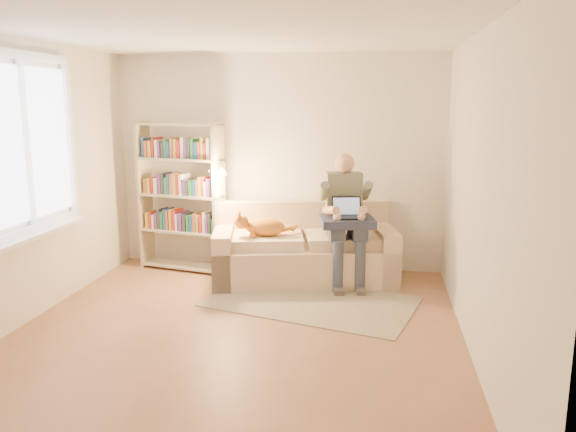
% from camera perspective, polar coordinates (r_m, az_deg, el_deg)
% --- Properties ---
extents(floor, '(4.50, 4.50, 0.00)m').
position_cam_1_polar(floor, '(5.07, -5.53, -12.11)').
color(floor, '#8B5B3F').
rests_on(floor, ground).
extents(ceiling, '(4.00, 4.50, 0.02)m').
position_cam_1_polar(ceiling, '(4.69, -6.17, 18.46)').
color(ceiling, white).
rests_on(ceiling, wall_back).
extents(wall_left, '(0.02, 4.50, 2.60)m').
position_cam_1_polar(wall_left, '(5.56, -26.18, 2.81)').
color(wall_left, silver).
rests_on(wall_left, floor).
extents(wall_right, '(0.02, 4.50, 2.60)m').
position_cam_1_polar(wall_right, '(4.62, 18.92, 1.83)').
color(wall_right, silver).
rests_on(wall_right, floor).
extents(wall_back, '(4.00, 0.02, 2.60)m').
position_cam_1_polar(wall_back, '(6.89, -1.02, 5.41)').
color(wall_back, silver).
rests_on(wall_back, floor).
extents(wall_front, '(4.00, 0.02, 2.60)m').
position_cam_1_polar(wall_front, '(2.65, -18.43, -4.99)').
color(wall_front, silver).
rests_on(wall_front, floor).
extents(window, '(0.12, 1.52, 1.69)m').
position_cam_1_polar(window, '(5.69, -24.66, 3.87)').
color(window, white).
rests_on(window, wall_left).
extents(sofa, '(2.20, 1.33, 0.87)m').
position_cam_1_polar(sofa, '(6.52, 1.61, -3.74)').
color(sofa, beige).
rests_on(sofa, floor).
extents(person, '(0.52, 0.70, 1.47)m').
position_cam_1_polar(person, '(6.30, 5.83, 0.44)').
color(person, slate).
rests_on(person, sofa).
extents(cat, '(0.67, 0.34, 0.25)m').
position_cam_1_polar(cat, '(6.29, -2.80, -1.06)').
color(cat, orange).
rests_on(cat, sofa).
extents(blanket, '(0.66, 0.58, 0.09)m').
position_cam_1_polar(blanket, '(6.18, 6.02, -0.56)').
color(blanket, '#282E46').
rests_on(blanket, person).
extents(laptop, '(0.37, 0.32, 0.28)m').
position_cam_1_polar(laptop, '(6.17, 6.02, 0.39)').
color(laptop, black).
rests_on(laptop, blanket).
extents(bookshelf, '(1.18, 0.57, 1.80)m').
position_cam_1_polar(bookshelf, '(6.88, -10.82, 2.66)').
color(bookshelf, '#BDB28F').
rests_on(bookshelf, floor).
extents(rug, '(2.31, 1.73, 0.01)m').
position_cam_1_polar(rug, '(5.87, 2.40, -8.67)').
color(rug, gray).
rests_on(rug, floor).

